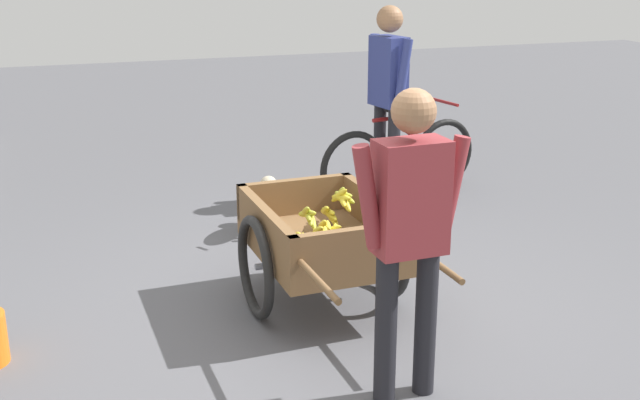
{
  "coord_description": "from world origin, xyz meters",
  "views": [
    {
      "loc": [
        -4.14,
        1.42,
        2.18
      ],
      "look_at": [
        0.1,
        -0.05,
        0.75
      ],
      "focal_mm": 44.75,
      "sensor_mm": 36.0,
      "label": 1
    }
  ],
  "objects_px": {
    "cyclist_person": "(388,85)",
    "fruit_cart": "(323,241)",
    "dog": "(258,199)",
    "bicycle": "(400,158)",
    "vendor_person": "(410,221)"
  },
  "relations": [
    {
      "from": "cyclist_person",
      "to": "fruit_cart",
      "type": "bearing_deg",
      "value": 146.77
    },
    {
      "from": "cyclist_person",
      "to": "bicycle",
      "type": "bearing_deg",
      "value": -79.07
    },
    {
      "from": "fruit_cart",
      "to": "dog",
      "type": "height_order",
      "value": "fruit_cart"
    },
    {
      "from": "vendor_person",
      "to": "dog",
      "type": "relative_size",
      "value": 2.83
    },
    {
      "from": "bicycle",
      "to": "vendor_person",
      "type": "bearing_deg",
      "value": 155.93
    },
    {
      "from": "fruit_cart",
      "to": "vendor_person",
      "type": "relative_size",
      "value": 1.06
    },
    {
      "from": "bicycle",
      "to": "dog",
      "type": "distance_m",
      "value": 1.56
    },
    {
      "from": "fruit_cart",
      "to": "cyclist_person",
      "type": "bearing_deg",
      "value": -33.23
    },
    {
      "from": "bicycle",
      "to": "dog",
      "type": "height_order",
      "value": "bicycle"
    },
    {
      "from": "bicycle",
      "to": "dog",
      "type": "relative_size",
      "value": 2.95
    },
    {
      "from": "dog",
      "to": "fruit_cart",
      "type": "bearing_deg",
      "value": -178.52
    },
    {
      "from": "vendor_person",
      "to": "dog",
      "type": "bearing_deg",
      "value": 1.62
    },
    {
      "from": "fruit_cart",
      "to": "vendor_person",
      "type": "bearing_deg",
      "value": -178.2
    },
    {
      "from": "vendor_person",
      "to": "dog",
      "type": "height_order",
      "value": "vendor_person"
    },
    {
      "from": "vendor_person",
      "to": "cyclist_person",
      "type": "height_order",
      "value": "cyclist_person"
    }
  ]
}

